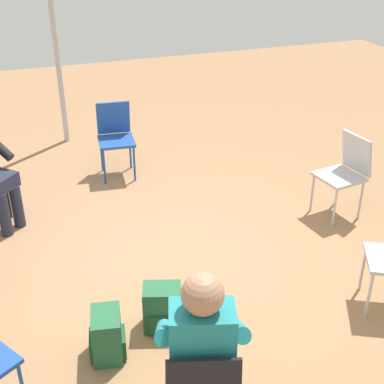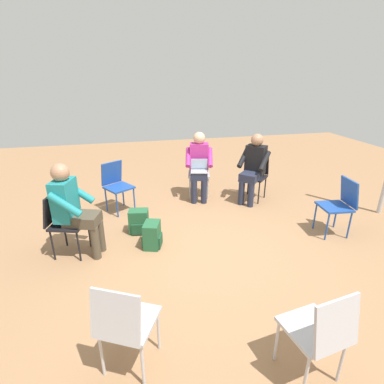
{
  "view_description": "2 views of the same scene",
  "coord_description": "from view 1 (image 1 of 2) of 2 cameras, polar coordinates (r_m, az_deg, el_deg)",
  "views": [
    {
      "loc": [
        3.74,
        -1.02,
        2.82
      ],
      "look_at": [
        -0.04,
        0.31,
        0.66
      ],
      "focal_mm": 50.0,
      "sensor_mm": 36.0,
      "label": 1
    },
    {
      "loc": [
        1.04,
        3.39,
        2.25
      ],
      "look_at": [
        0.18,
        -0.28,
        0.73
      ],
      "focal_mm": 28.0,
      "sensor_mm": 36.0,
      "label": 2
    }
  ],
  "objects": [
    {
      "name": "chair_west",
      "position": [
        6.22,
        -8.18,
        6.15
      ],
      "size": [
        0.47,
        0.44,
        0.85
      ],
      "rotation": [
        0.0,
        0.0,
        -1.67
      ],
      "color": "#1E4799",
      "rests_on": "ground"
    },
    {
      "name": "backpack_near_laptop_user",
      "position": [
        3.91,
        -9.03,
        -15.06
      ],
      "size": [
        0.31,
        0.28,
        0.36
      ],
      "rotation": [
        0.0,
        0.0,
        2.96
      ],
      "color": "#235B38",
      "rests_on": "ground"
    },
    {
      "name": "backpack_by_empty_chair",
      "position": [
        4.08,
        -3.17,
        -12.42
      ],
      "size": [
        0.3,
        0.33,
        0.36
      ],
      "rotation": [
        0.0,
        0.0,
        4.4
      ],
      "color": "#235B38",
      "rests_on": "ground"
    },
    {
      "name": "ground_plane",
      "position": [
        4.79,
        -3.36,
        -7.72
      ],
      "size": [
        14.0,
        14.0,
        0.0
      ],
      "primitive_type": "plane",
      "color": "#99704C"
    },
    {
      "name": "tent_pole_far",
      "position": [
        7.08,
        -14.32,
        14.98
      ],
      "size": [
        0.07,
        0.07,
        2.56
      ],
      "primitive_type": "cylinder",
      "color": "#B2B2B7",
      "rests_on": "ground"
    },
    {
      "name": "person_in_teal",
      "position": [
        3.04,
        0.95,
        -16.12
      ],
      "size": [
        0.59,
        0.58,
        1.24
      ],
      "rotation": [
        0.0,
        0.0,
        1.27
      ],
      "color": "#4C4233",
      "rests_on": "ground"
    },
    {
      "name": "chair_north",
      "position": [
        5.52,
        16.06,
        2.3
      ],
      "size": [
        0.46,
        0.49,
        0.85
      ],
      "rotation": [
        0.0,
        0.0,
        -2.99
      ],
      "color": "#B7B7BC",
      "rests_on": "ground"
    }
  ]
}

